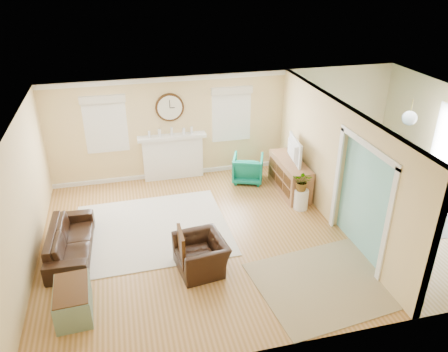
{
  "coord_description": "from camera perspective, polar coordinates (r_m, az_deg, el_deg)",
  "views": [
    {
      "loc": [
        -2.68,
        -7.27,
        5.12
      ],
      "look_at": [
        -0.8,
        0.3,
        1.2
      ],
      "focal_mm": 35.0,
      "sensor_mm": 36.0,
      "label": 1
    }
  ],
  "objects": [
    {
      "name": "potted_plant",
      "position": [
        9.77,
        10.24,
        -0.63
      ],
      "size": [
        0.55,
        0.53,
        0.47
      ],
      "primitive_type": "imported",
      "rotation": [
        0.0,
        0.0,
        5.73
      ],
      "color": "#337F33",
      "rests_on": "garden_stool"
    },
    {
      "name": "wall_left",
      "position": [
        8.41,
        -24.78,
        -3.01
      ],
      "size": [
        0.02,
        6.0,
        2.6
      ],
      "primitive_type": "cube",
      "color": "#E6C985",
      "rests_on": "ground"
    },
    {
      "name": "green_chair",
      "position": [
        11.03,
        3.14,
        0.99
      ],
      "size": [
        0.95,
        0.96,
        0.68
      ],
      "primitive_type": "imported",
      "rotation": [
        0.0,
        0.0,
        2.78
      ],
      "color": "#05785D",
      "rests_on": "floor"
    },
    {
      "name": "rug_jute",
      "position": [
        8.09,
        13.38,
        -13.39
      ],
      "size": [
        2.66,
        2.27,
        0.01
      ],
      "primitive_type": "cube",
      "rotation": [
        0.0,
        0.0,
        0.12
      ],
      "color": "tan",
      "rests_on": "floor"
    },
    {
      "name": "dining_table",
      "position": [
        10.75,
        20.92,
        -1.65
      ],
      "size": [
        1.11,
        1.92,
        0.67
      ],
      "primitive_type": "imported",
      "rotation": [
        0.0,
        0.0,
        1.54
      ],
      "color": "#40250E",
      "rests_on": "floor"
    },
    {
      "name": "fireplace",
      "position": [
        11.17,
        -6.69,
        2.62
      ],
      "size": [
        1.7,
        0.3,
        1.17
      ],
      "color": "white",
      "rests_on": "ground"
    },
    {
      "name": "wall_front",
      "position": [
        6.32,
        14.69,
        -11.53
      ],
      "size": [
        9.0,
        0.02,
        2.6
      ],
      "primitive_type": "cube",
      "color": "#E6C985",
      "rests_on": "ground"
    },
    {
      "name": "dining_chair_n",
      "position": [
        11.43,
        18.66,
        1.6
      ],
      "size": [
        0.5,
        0.5,
        0.92
      ],
      "color": "gray",
      "rests_on": "floor"
    },
    {
      "name": "ceiling",
      "position": [
        8.14,
        6.05,
        8.52
      ],
      "size": [
        9.0,
        6.0,
        0.02
      ],
      "primitive_type": "cube",
      "color": "white",
      "rests_on": "wall_back"
    },
    {
      "name": "trunk",
      "position": [
        7.56,
        -19.11,
        -15.13
      ],
      "size": [
        0.59,
        0.92,
        0.51
      ],
      "color": "slate",
      "rests_on": "floor"
    },
    {
      "name": "wall_back",
      "position": [
        11.27,
        0.65,
        6.89
      ],
      "size": [
        9.0,
        0.02,
        2.6
      ],
      "primitive_type": "cube",
      "color": "#E6C985",
      "rests_on": "ground"
    },
    {
      "name": "floor",
      "position": [
        9.28,
        5.28,
        -6.91
      ],
      "size": [
        9.0,
        9.0,
        0.0
      ],
      "primitive_type": "plane",
      "color": "#8F5E28",
      "rests_on": "ground"
    },
    {
      "name": "rug_grey",
      "position": [
        10.9,
        20.65,
        -3.16
      ],
      "size": [
        2.55,
        3.19,
        0.01
      ],
      "primitive_type": "cube",
      "color": "gray",
      "rests_on": "floor"
    },
    {
      "name": "partition",
      "position": [
        9.41,
        13.82,
        2.33
      ],
      "size": [
        0.17,
        6.0,
        2.6
      ],
      "color": "#E6C985",
      "rests_on": "ground"
    },
    {
      "name": "rug_cream",
      "position": [
        9.35,
        -9.28,
        -6.86
      ],
      "size": [
        3.14,
        2.74,
        0.02
      ],
      "primitive_type": "cube",
      "rotation": [
        0.0,
        0.0,
        0.02
      ],
      "color": "beige",
      "rests_on": "floor"
    },
    {
      "name": "pendant",
      "position": [
        9.67,
        23.06,
        6.98
      ],
      "size": [
        0.3,
        0.3,
        0.55
      ],
      "color": "gold",
      "rests_on": "ceiling"
    },
    {
      "name": "dining_chair_w",
      "position": [
        10.27,
        18.19,
        -0.94
      ],
      "size": [
        0.49,
        0.49,
        0.99
      ],
      "color": "white",
      "rests_on": "floor"
    },
    {
      "name": "credenza",
      "position": [
        10.62,
        8.56,
        -0.0
      ],
      "size": [
        0.54,
        1.58,
        0.8
      ],
      "color": "#926442",
      "rests_on": "floor"
    },
    {
      "name": "tv",
      "position": [
        10.33,
        8.73,
        3.39
      ],
      "size": [
        0.26,
        1.0,
        0.57
      ],
      "primitive_type": "imported",
      "rotation": [
        0.0,
        0.0,
        1.44
      ],
      "color": "black",
      "rests_on": "credenza"
    },
    {
      "name": "eames_chair",
      "position": [
        8.02,
        -3.01,
        -10.22
      ],
      "size": [
        0.95,
        1.05,
        0.62
      ],
      "primitive_type": "imported",
      "rotation": [
        0.0,
        0.0,
        -1.44
      ],
      "color": "black",
      "rests_on": "floor"
    },
    {
      "name": "window_left",
      "position": [
        10.79,
        -15.27,
        7.04
      ],
      "size": [
        1.05,
        0.13,
        1.42
      ],
      "color": "white",
      "rests_on": "wall_back"
    },
    {
      "name": "wall_clock",
      "position": [
        10.81,
        -7.11,
        8.88
      ],
      "size": [
        0.7,
        0.07,
        0.7
      ],
      "color": "#40250E",
      "rests_on": "wall_back"
    },
    {
      "name": "window_right",
      "position": [
        11.13,
        0.97,
        8.57
      ],
      "size": [
        1.05,
        0.13,
        1.42
      ],
      "color": "white",
      "rests_on": "wall_back"
    },
    {
      "name": "dining_chair_s",
      "position": [
        9.83,
        24.33,
        -3.69
      ],
      "size": [
        0.5,
        0.5,
        0.92
      ],
      "color": "gray",
      "rests_on": "floor"
    },
    {
      "name": "garden_stool",
      "position": [
        9.99,
        10.03,
        -3.02
      ],
      "size": [
        0.32,
        0.32,
        0.47
      ],
      "primitive_type": "cylinder",
      "color": "white",
      "rests_on": "floor"
    },
    {
      "name": "dining_chair_e",
      "position": [
        11.07,
        23.47,
        -0.25
      ],
      "size": [
        0.43,
        0.43,
        0.88
      ],
      "color": "gray",
      "rests_on": "floor"
    },
    {
      "name": "sofa",
      "position": [
        8.9,
        -19.43,
        -7.99
      ],
      "size": [
        0.83,
        1.95,
        0.56
      ],
      "primitive_type": "imported",
      "rotation": [
        0.0,
        0.0,
        1.53
      ],
      "color": "black",
      "rests_on": "floor"
    }
  ]
}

